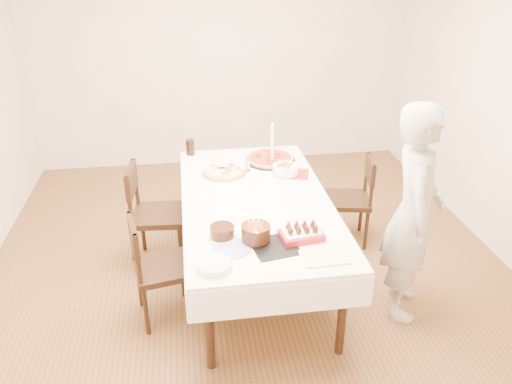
{
  "coord_description": "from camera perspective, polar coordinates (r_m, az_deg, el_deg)",
  "views": [
    {
      "loc": [
        -0.46,
        -3.5,
        2.54
      ],
      "look_at": [
        0.04,
        -0.08,
        0.81
      ],
      "focal_mm": 35.0,
      "sensor_mm": 36.0,
      "label": 1
    }
  ],
  "objects": [
    {
      "name": "birthday_cake",
      "position": [
        3.3,
        -0.02,
        -4.19
      ],
      "size": [
        0.2,
        0.2,
        0.17
      ],
      "primitive_type": "cylinder",
      "rotation": [
        0.0,
        0.0,
        -0.05
      ],
      "color": "#32160D",
      "rests_on": "dining_table"
    },
    {
      "name": "chair_right_savory",
      "position": [
        4.66,
        10.41,
        -0.91
      ],
      "size": [
        0.5,
        0.5,
        0.84
      ],
      "primitive_type": null,
      "rotation": [
        0.0,
        0.0,
        -0.19
      ],
      "color": "black",
      "rests_on": "floor"
    },
    {
      "name": "cola_glass",
      "position": [
        4.73,
        -7.53,
        5.08
      ],
      "size": [
        0.1,
        0.1,
        0.15
      ],
      "primitive_type": "cylinder",
      "rotation": [
        0.0,
        0.0,
        0.31
      ],
      "color": "black",
      "rests_on": "dining_table"
    },
    {
      "name": "person",
      "position": [
        3.71,
        17.53,
        -2.4
      ],
      "size": [
        0.57,
        0.69,
        1.64
      ],
      "primitive_type": "imported",
      "rotation": [
        0.0,
        0.0,
        1.24
      ],
      "color": "#BBB6B0",
      "rests_on": "floor"
    },
    {
      "name": "strawberry_box",
      "position": [
        3.38,
        5.22,
        -4.79
      ],
      "size": [
        0.31,
        0.23,
        0.07
      ],
      "primitive_type": null,
      "rotation": [
        0.0,
        0.0,
        0.15
      ],
      "color": "maroon",
      "rests_on": "dining_table"
    },
    {
      "name": "cake_board",
      "position": [
        3.3,
        2.14,
        -6.3
      ],
      "size": [
        0.34,
        0.34,
        0.01
      ],
      "primitive_type": "cube",
      "rotation": [
        0.0,
        0.0,
        0.18
      ],
      "color": "black",
      "rests_on": "dining_table"
    },
    {
      "name": "pizza_white",
      "position": [
        4.31,
        -3.68,
        2.32
      ],
      "size": [
        0.45,
        0.45,
        0.04
      ],
      "primitive_type": "cylinder",
      "rotation": [
        0.0,
        0.0,
        -0.2
      ],
      "color": "beige",
      "rests_on": "dining_table"
    },
    {
      "name": "plate_stack",
      "position": [
        3.09,
        -4.81,
        -8.37
      ],
      "size": [
        0.23,
        0.23,
        0.04
      ],
      "primitive_type": "cylinder",
      "rotation": [
        0.0,
        0.0,
        0.08
      ],
      "color": "white",
      "rests_on": "dining_table"
    },
    {
      "name": "taper_candle",
      "position": [
        4.37,
        1.87,
        5.39
      ],
      "size": [
        0.12,
        0.12,
        0.42
      ],
      "primitive_type": "cylinder",
      "rotation": [
        0.0,
        0.0,
        0.39
      ],
      "color": "white",
      "rests_on": "dining_table"
    },
    {
      "name": "layer_cake",
      "position": [
        3.38,
        -3.88,
        -4.58
      ],
      "size": [
        0.24,
        0.24,
        0.09
      ],
      "primitive_type": "cylinder",
      "rotation": [
        0.0,
        0.0,
        0.17
      ],
      "color": "black",
      "rests_on": "dining_table"
    },
    {
      "name": "china_plate",
      "position": [
        3.28,
        -2.87,
        -6.45
      ],
      "size": [
        0.32,
        0.32,
        0.01
      ],
      "primitive_type": "cylinder",
      "rotation": [
        0.0,
        0.0,
        0.37
      ],
      "color": "white",
      "rests_on": "dining_table"
    },
    {
      "name": "wall_back",
      "position": [
        6.14,
        -4.06,
        15.38
      ],
      "size": [
        4.5,
        0.04,
        2.7
      ],
      "primitive_type": "cube",
      "color": "beige",
      "rests_on": "floor"
    },
    {
      "name": "red_placemat",
      "position": [
        4.33,
        4.47,
        2.08
      ],
      "size": [
        0.29,
        0.29,
        0.01
      ],
      "primitive_type": "cube",
      "rotation": [
        0.0,
        0.0,
        -0.28
      ],
      "color": "#B21E1E",
      "rests_on": "dining_table"
    },
    {
      "name": "shaker_pair",
      "position": [
        4.34,
        -0.9,
        3.0
      ],
      "size": [
        0.09,
        0.09,
        0.11
      ],
      "primitive_type": null,
      "rotation": [
        0.0,
        0.0,
        0.05
      ],
      "color": "white",
      "rests_on": "dining_table"
    },
    {
      "name": "dining_table",
      "position": [
        4.08,
        -0.0,
        -5.44
      ],
      "size": [
        1.49,
        2.3,
        0.75
      ],
      "primitive_type": "cube",
      "rotation": [
        0.0,
        0.0,
        -0.17
      ],
      "color": "white",
      "rests_on": "floor"
    },
    {
      "name": "floor",
      "position": [
        4.35,
        -0.71,
        -9.1
      ],
      "size": [
        5.0,
        5.0,
        0.0
      ],
      "primitive_type": "plane",
      "color": "#50361B",
      "rests_on": "ground"
    },
    {
      "name": "chair_left_dessert",
      "position": [
        3.73,
        -10.58,
        -8.53
      ],
      "size": [
        0.51,
        0.51,
        0.85
      ],
      "primitive_type": null,
      "rotation": [
        0.0,
        0.0,
        3.34
      ],
      "color": "black",
      "rests_on": "floor"
    },
    {
      "name": "pasta_bowl",
      "position": [
        4.3,
        3.42,
        2.61
      ],
      "size": [
        0.29,
        0.29,
        0.07
      ],
      "primitive_type": "cylinder",
      "rotation": [
        0.0,
        0.0,
        -0.37
      ],
      "color": "white",
      "rests_on": "dining_table"
    },
    {
      "name": "chair_left_savory",
      "position": [
        4.34,
        -11.06,
        -2.61
      ],
      "size": [
        0.5,
        0.5,
        0.92
      ],
      "primitive_type": null,
      "rotation": [
        0.0,
        0.0,
        3.06
      ],
      "color": "black",
      "rests_on": "floor"
    },
    {
      "name": "pizza_pepperoni",
      "position": [
        4.57,
        1.63,
        3.82
      ],
      "size": [
        0.55,
        0.55,
        0.04
      ],
      "primitive_type": "cylinder",
      "rotation": [
        0.0,
        0.0,
        0.22
      ],
      "color": "red",
      "rests_on": "dining_table"
    },
    {
      "name": "box_lid",
      "position": [
        3.22,
        7.77,
        -7.49
      ],
      "size": [
        0.3,
        0.2,
        0.02
      ],
      "primitive_type": "cube",
      "rotation": [
        0.0,
        0.0,
        0.03
      ],
      "color": "beige",
      "rests_on": "dining_table"
    }
  ]
}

